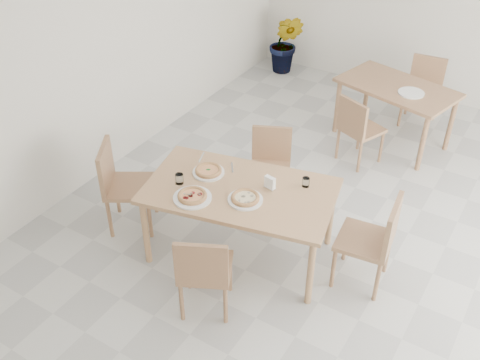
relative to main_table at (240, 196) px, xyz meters
The scene contains 21 objects.
main_table is the anchor object (origin of this frame).
chair_south 0.82m from the main_table, 79.56° to the right, with size 0.57×0.57×0.86m.
chair_north 0.93m from the main_table, 101.37° to the left, with size 0.54×0.54×0.83m.
chair_west 1.25m from the main_table, 167.98° to the right, with size 0.63×0.63×0.93m.
chair_east 1.23m from the main_table, 12.98° to the left, with size 0.50×0.50×0.92m.
plate_margherita 0.39m from the main_table, behind, with size 0.30×0.30×0.02m, color white.
plate_mushroom 0.19m from the main_table, 42.69° to the right, with size 0.31×0.31×0.02m, color white.
plate_pepperoni 0.44m from the main_table, 130.10° to the right, with size 0.34×0.34×0.02m, color white.
pizza_margherita 0.40m from the main_table, behind, with size 0.29×0.29×0.03m.
pizza_mushroom 0.20m from the main_table, 42.69° to the right, with size 0.31×0.31×0.03m.
pizza_pepperoni 0.45m from the main_table, 130.10° to the right, with size 0.30×0.30×0.03m.
tumbler_a 0.56m from the main_table, 157.80° to the right, with size 0.07×0.07×0.10m, color white.
tumbler_b 0.60m from the main_table, 36.42° to the left, with size 0.07×0.07×0.09m, color white.
napkin_holder 0.30m from the main_table, 34.15° to the left, with size 0.12×0.07×0.12m.
fork_a 0.35m from the main_table, 134.01° to the left, with size 0.01×0.17×0.01m, color silver.
fork_b 0.64m from the main_table, 157.90° to the left, with size 0.02×0.18×0.01m, color silver.
second_table 2.78m from the main_table, 79.44° to the left, with size 1.50×1.08×0.75m.
chair_back_s 2.06m from the main_table, 81.00° to the left, with size 0.54×0.54×0.84m.
chair_back_n 3.49m from the main_table, 79.10° to the left, with size 0.46×0.46×0.86m.
plate_empty 2.72m from the main_table, 74.94° to the left, with size 0.30×0.30×0.02m, color white.
potted_plant 4.15m from the main_table, 112.16° to the left, with size 0.50×0.41×0.92m, color #356B20.
Camera 1 is at (1.18, -4.08, 3.73)m, focal length 42.00 mm.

